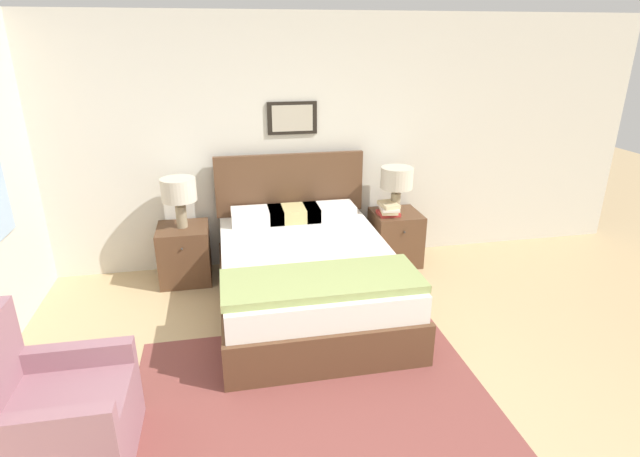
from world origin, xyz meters
TOP-DOWN VIEW (x-y plane):
  - wall_back at (-0.00, 3.03)m, footprint 7.62×0.09m
  - area_rug_main at (-0.33, 0.60)m, footprint 2.46×1.89m
  - bed at (-0.15, 1.91)m, footprint 1.56×2.13m
  - armchair at (-1.89, 0.40)m, footprint 0.77×0.72m
  - nightstand_near_window at (-1.27, 2.70)m, footprint 0.50×0.53m
  - nightstand_by_door at (0.98, 2.70)m, footprint 0.50×0.53m
  - table_lamp_near_window at (-1.27, 2.70)m, footprint 0.34×0.34m
  - table_lamp_by_door at (0.96, 2.70)m, footprint 0.34×0.34m
  - book_thick_bottom at (0.87, 2.65)m, footprint 0.22×0.21m
  - book_hardcover_middle at (0.87, 2.65)m, footprint 0.21×0.29m
  - book_novel_upper at (0.87, 2.65)m, footprint 0.20×0.29m
  - book_slim_near_top at (0.87, 2.65)m, footprint 0.19×0.26m

SIDE VIEW (x-z plane):
  - area_rug_main at x=-0.33m, z-range 0.00..0.01m
  - nightstand_near_window at x=-1.27m, z-range 0.00..0.58m
  - nightstand_by_door at x=0.98m, z-range 0.00..0.58m
  - armchair at x=-1.89m, z-range -0.16..0.78m
  - bed at x=-0.15m, z-range -0.29..0.94m
  - book_thick_bottom at x=0.87m, z-range 0.58..0.61m
  - book_hardcover_middle at x=0.87m, z-range 0.61..0.65m
  - book_novel_upper at x=0.87m, z-range 0.65..0.67m
  - book_slim_near_top at x=0.87m, z-range 0.67..0.71m
  - table_lamp_near_window at x=-1.27m, z-range 0.69..1.19m
  - table_lamp_by_door at x=0.96m, z-range 0.69..1.19m
  - wall_back at x=0.00m, z-range 0.00..2.60m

